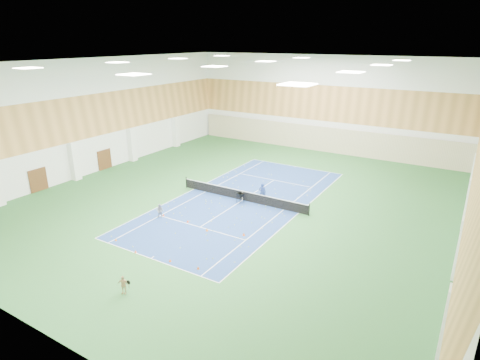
% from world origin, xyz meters
% --- Properties ---
extents(ground, '(40.00, 40.00, 0.00)m').
position_xyz_m(ground, '(0.00, 0.00, 0.00)').
color(ground, '#285E2A').
rests_on(ground, ground).
extents(room_shell, '(36.00, 40.00, 12.00)m').
position_xyz_m(room_shell, '(0.00, 0.00, 6.00)').
color(room_shell, white).
rests_on(room_shell, ground).
extents(wood_cladding, '(36.00, 40.00, 8.00)m').
position_xyz_m(wood_cladding, '(0.00, 0.00, 8.00)').
color(wood_cladding, tan).
rests_on(wood_cladding, room_shell).
extents(ceiling_light_grid, '(21.40, 25.40, 0.06)m').
position_xyz_m(ceiling_light_grid, '(0.00, 0.00, 11.92)').
color(ceiling_light_grid, white).
rests_on(ceiling_light_grid, room_shell).
extents(court_surface, '(10.97, 23.77, 0.01)m').
position_xyz_m(court_surface, '(0.00, 0.00, 0.01)').
color(court_surface, navy).
rests_on(court_surface, ground).
extents(tennis_balls_scatter, '(10.57, 22.77, 0.07)m').
position_xyz_m(tennis_balls_scatter, '(0.00, 0.00, 0.05)').
color(tennis_balls_scatter, '#D0E226').
rests_on(tennis_balls_scatter, ground).
extents(tennis_net, '(12.80, 0.10, 1.10)m').
position_xyz_m(tennis_net, '(0.00, 0.00, 0.55)').
color(tennis_net, black).
rests_on(tennis_net, ground).
extents(back_curtain, '(35.40, 0.16, 3.20)m').
position_xyz_m(back_curtain, '(0.00, 19.75, 1.60)').
color(back_curtain, '#C6B793').
rests_on(back_curtain, ground).
extents(door_left_a, '(0.08, 1.80, 2.20)m').
position_xyz_m(door_left_a, '(-17.92, -8.00, 1.10)').
color(door_left_a, '#593319').
rests_on(door_left_a, ground).
extents(door_left_b, '(0.08, 1.80, 2.20)m').
position_xyz_m(door_left_b, '(-17.92, 0.00, 1.10)').
color(door_left_b, '#593319').
rests_on(door_left_b, ground).
extents(coach, '(0.77, 0.65, 1.80)m').
position_xyz_m(coach, '(1.70, 0.60, 0.90)').
color(coach, navy).
rests_on(coach, ground).
extents(child_court, '(0.71, 0.65, 1.18)m').
position_xyz_m(child_court, '(-3.83, -6.63, 0.59)').
color(child_court, gray).
rests_on(child_court, ground).
extents(child_apron, '(0.73, 0.53, 1.15)m').
position_xyz_m(child_apron, '(1.37, -15.55, 0.57)').
color(child_apron, tan).
rests_on(child_apron, ground).
extents(ball_cart, '(0.70, 0.70, 0.94)m').
position_xyz_m(ball_cart, '(0.13, -0.60, 0.47)').
color(ball_cart, black).
rests_on(ball_cart, ground).
extents(cone_svc_a, '(0.18, 0.18, 0.20)m').
position_xyz_m(cone_svc_a, '(-3.84, -6.28, 0.10)').
color(cone_svc_a, '#FF490D').
rests_on(cone_svc_a, ground).
extents(cone_svc_b, '(0.19, 0.19, 0.21)m').
position_xyz_m(cone_svc_b, '(-1.37, -6.18, 0.10)').
color(cone_svc_b, '#F23E0C').
rests_on(cone_svc_b, ground).
extents(cone_svc_c, '(0.22, 0.22, 0.24)m').
position_xyz_m(cone_svc_c, '(0.84, -6.66, 0.12)').
color(cone_svc_c, orange).
rests_on(cone_svc_c, ground).
extents(cone_svc_d, '(0.21, 0.21, 0.23)m').
position_xyz_m(cone_svc_d, '(3.61, -5.82, 0.12)').
color(cone_svc_d, '#FF5A0D').
rests_on(cone_svc_d, ground).
extents(cone_base_a, '(0.18, 0.18, 0.19)m').
position_xyz_m(cone_base_a, '(-3.91, -11.33, 0.10)').
color(cone_base_a, orange).
rests_on(cone_base_a, ground).
extents(cone_base_b, '(0.19, 0.19, 0.20)m').
position_xyz_m(cone_base_b, '(-1.44, -11.85, 0.10)').
color(cone_base_b, '#ED460C').
rests_on(cone_base_b, ground).
extents(cone_base_c, '(0.18, 0.18, 0.20)m').
position_xyz_m(cone_base_c, '(1.36, -11.51, 0.10)').
color(cone_base_c, '#FF510D').
rests_on(cone_base_c, ground).
extents(cone_base_d, '(0.19, 0.19, 0.21)m').
position_xyz_m(cone_base_d, '(3.48, -11.29, 0.11)').
color(cone_base_d, '#EE5D0C').
rests_on(cone_base_d, ground).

